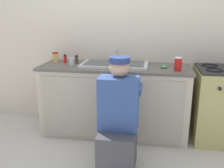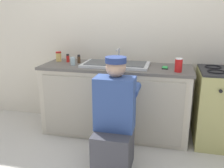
{
  "view_description": "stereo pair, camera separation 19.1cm",
  "coord_description": "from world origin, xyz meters",
  "px_view_note": "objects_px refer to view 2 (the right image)",
  "views": [
    {
      "loc": [
        0.45,
        -2.64,
        1.51
      ],
      "look_at": [
        0.0,
        0.1,
        0.7
      ],
      "focal_mm": 40.0,
      "sensor_mm": 36.0,
      "label": 1
    },
    {
      "loc": [
        0.63,
        -2.6,
        1.51
      ],
      "look_at": [
        0.0,
        0.1,
        0.7
      ],
      "focal_mm": 40.0,
      "sensor_mm": 36.0,
      "label": 2
    }
  ],
  "objects_px": {
    "spice_bottle_pepper": "(79,59)",
    "spice_bottle_red": "(68,58)",
    "stove_range": "(222,107)",
    "cell_phone": "(165,68)",
    "condiment_jar": "(59,56)",
    "water_glass": "(73,61)",
    "sink_double_basin": "(116,64)",
    "plumber_person": "(114,124)",
    "soda_cup_red": "(179,65)"
  },
  "relations": [
    {
      "from": "spice_bottle_pepper",
      "to": "spice_bottle_red",
      "type": "bearing_deg",
      "value": 170.73
    },
    {
      "from": "stove_range",
      "to": "water_glass",
      "type": "relative_size",
      "value": 8.99
    },
    {
      "from": "soda_cup_red",
      "to": "water_glass",
      "type": "relative_size",
      "value": 1.52
    },
    {
      "from": "plumber_person",
      "to": "spice_bottle_pepper",
      "type": "height_order",
      "value": "plumber_person"
    },
    {
      "from": "spice_bottle_red",
      "to": "water_glass",
      "type": "distance_m",
      "value": 0.21
    },
    {
      "from": "cell_phone",
      "to": "soda_cup_red",
      "type": "bearing_deg",
      "value": -47.77
    },
    {
      "from": "soda_cup_red",
      "to": "spice_bottle_red",
      "type": "bearing_deg",
      "value": 170.12
    },
    {
      "from": "soda_cup_red",
      "to": "condiment_jar",
      "type": "bearing_deg",
      "value": 170.16
    },
    {
      "from": "soda_cup_red",
      "to": "condiment_jar",
      "type": "distance_m",
      "value": 1.55
    },
    {
      "from": "plumber_person",
      "to": "cell_phone",
      "type": "relative_size",
      "value": 7.89
    },
    {
      "from": "soda_cup_red",
      "to": "stove_range",
      "type": "bearing_deg",
      "value": 16.69
    },
    {
      "from": "sink_double_basin",
      "to": "condiment_jar",
      "type": "distance_m",
      "value": 0.8
    },
    {
      "from": "plumber_person",
      "to": "soda_cup_red",
      "type": "height_order",
      "value": "plumber_person"
    },
    {
      "from": "condiment_jar",
      "to": "spice_bottle_pepper",
      "type": "bearing_deg",
      "value": -9.35
    },
    {
      "from": "water_glass",
      "to": "plumber_person",
      "type": "bearing_deg",
      "value": -44.5
    },
    {
      "from": "sink_double_basin",
      "to": "cell_phone",
      "type": "xyz_separation_m",
      "value": [
        0.59,
        -0.0,
        -0.01
      ]
    },
    {
      "from": "spice_bottle_red",
      "to": "spice_bottle_pepper",
      "type": "bearing_deg",
      "value": -9.27
    },
    {
      "from": "sink_double_basin",
      "to": "water_glass",
      "type": "height_order",
      "value": "sink_double_basin"
    },
    {
      "from": "condiment_jar",
      "to": "spice_bottle_red",
      "type": "bearing_deg",
      "value": -9.43
    },
    {
      "from": "plumber_person",
      "to": "cell_phone",
      "type": "xyz_separation_m",
      "value": [
        0.44,
        0.74,
        0.42
      ]
    },
    {
      "from": "stove_range",
      "to": "sink_double_basin",
      "type": "bearing_deg",
      "value": 179.9
    },
    {
      "from": "spice_bottle_red",
      "to": "spice_bottle_pepper",
      "type": "distance_m",
      "value": 0.16
    },
    {
      "from": "spice_bottle_red",
      "to": "condiment_jar",
      "type": "bearing_deg",
      "value": 170.57
    },
    {
      "from": "condiment_jar",
      "to": "stove_range",
      "type": "bearing_deg",
      "value": -2.96
    },
    {
      "from": "soda_cup_red",
      "to": "spice_bottle_red",
      "type": "height_order",
      "value": "soda_cup_red"
    },
    {
      "from": "sink_double_basin",
      "to": "spice_bottle_pepper",
      "type": "distance_m",
      "value": 0.5
    },
    {
      "from": "stove_range",
      "to": "spice_bottle_pepper",
      "type": "bearing_deg",
      "value": 178.15
    },
    {
      "from": "sink_double_basin",
      "to": "spice_bottle_pepper",
      "type": "height_order",
      "value": "sink_double_basin"
    },
    {
      "from": "spice_bottle_pepper",
      "to": "plumber_person",
      "type": "bearing_deg",
      "value": -51.07
    },
    {
      "from": "sink_double_basin",
      "to": "cell_phone",
      "type": "height_order",
      "value": "sink_double_basin"
    },
    {
      "from": "stove_range",
      "to": "cell_phone",
      "type": "bearing_deg",
      "value": 179.93
    },
    {
      "from": "stove_range",
      "to": "spice_bottle_red",
      "type": "height_order",
      "value": "spice_bottle_red"
    },
    {
      "from": "stove_range",
      "to": "spice_bottle_pepper",
      "type": "relative_size",
      "value": 8.56
    },
    {
      "from": "cell_phone",
      "to": "condiment_jar",
      "type": "bearing_deg",
      "value": 175.64
    },
    {
      "from": "condiment_jar",
      "to": "spice_bottle_pepper",
      "type": "relative_size",
      "value": 1.22
    },
    {
      "from": "sink_double_basin",
      "to": "plumber_person",
      "type": "xyz_separation_m",
      "value": [
        0.15,
        -0.74,
        -0.43
      ]
    },
    {
      "from": "spice_bottle_red",
      "to": "cell_phone",
      "type": "bearing_deg",
      "value": -3.79
    },
    {
      "from": "stove_range",
      "to": "spice_bottle_red",
      "type": "bearing_deg",
      "value": 177.52
    },
    {
      "from": "stove_range",
      "to": "condiment_jar",
      "type": "bearing_deg",
      "value": 177.04
    },
    {
      "from": "plumber_person",
      "to": "spice_bottle_red",
      "type": "height_order",
      "value": "plumber_person"
    },
    {
      "from": "sink_double_basin",
      "to": "spice_bottle_red",
      "type": "xyz_separation_m",
      "value": [
        -0.66,
        0.08,
        0.03
      ]
    },
    {
      "from": "stove_range",
      "to": "water_glass",
      "type": "distance_m",
      "value": 1.85
    },
    {
      "from": "stove_range",
      "to": "plumber_person",
      "type": "height_order",
      "value": "plumber_person"
    },
    {
      "from": "stove_range",
      "to": "spice_bottle_pepper",
      "type": "xyz_separation_m",
      "value": [
        -1.75,
        0.06,
        0.48
      ]
    },
    {
      "from": "cell_phone",
      "to": "spice_bottle_red",
      "type": "relative_size",
      "value": 1.33
    },
    {
      "from": "spice_bottle_red",
      "to": "spice_bottle_pepper",
      "type": "xyz_separation_m",
      "value": [
        0.16,
        -0.03,
        0.0
      ]
    },
    {
      "from": "sink_double_basin",
      "to": "plumber_person",
      "type": "distance_m",
      "value": 0.87
    },
    {
      "from": "water_glass",
      "to": "spice_bottle_pepper",
      "type": "distance_m",
      "value": 0.14
    },
    {
      "from": "stove_range",
      "to": "plumber_person",
      "type": "bearing_deg",
      "value": -146.4
    },
    {
      "from": "condiment_jar",
      "to": "spice_bottle_pepper",
      "type": "xyz_separation_m",
      "value": [
        0.3,
        -0.05,
        -0.01
      ]
    }
  ]
}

